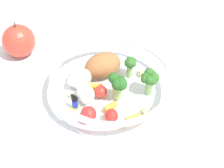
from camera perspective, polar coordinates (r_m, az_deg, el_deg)
name	(u,v)px	position (r m, az deg, el deg)	size (l,w,h in m)	color
ground_plane	(116,89)	(0.70, 0.68, -0.81)	(2.40, 2.40, 0.00)	white
food_container	(108,82)	(0.67, -0.63, 0.31)	(0.24, 0.24, 0.07)	white
loose_apple	(19,41)	(0.78, -15.43, 7.02)	(0.07, 0.07, 0.09)	#BC3828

